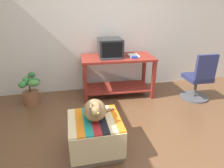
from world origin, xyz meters
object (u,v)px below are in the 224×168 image
at_px(book, 133,56).
at_px(ottoman_with_blanket, 95,135).
at_px(keyboard, 111,58).
at_px(office_chair, 199,80).
at_px(tv_monitor, 110,48).
at_px(potted_plant, 31,91).
at_px(cat, 95,110).
at_px(desk, 117,69).
at_px(stapler, 134,57).

bearing_deg(book, ottoman_with_blanket, -121.28).
height_order(keyboard, office_chair, office_chair).
distance_m(keyboard, book, 0.44).
relative_size(tv_monitor, office_chair, 0.53).
distance_m(keyboard, potted_plant, 1.54).
xyz_separation_m(keyboard, cat, (-0.48, -1.34, -0.22)).
bearing_deg(keyboard, desk, 42.96).
height_order(keyboard, cat, keyboard).
xyz_separation_m(desk, office_chair, (1.41, -0.52, -0.14)).
bearing_deg(office_chair, desk, -18.48).
height_order(cat, office_chair, office_chair).
bearing_deg(desk, tv_monitor, 159.38).
xyz_separation_m(keyboard, potted_plant, (-1.44, 0.07, -0.53)).
bearing_deg(keyboard, cat, -110.38).
bearing_deg(book, desk, 168.94).
xyz_separation_m(tv_monitor, book, (0.41, -0.12, -0.14)).
xyz_separation_m(keyboard, book, (0.43, 0.08, 0.00)).
height_order(keyboard, ottoman_with_blanket, keyboard).
distance_m(tv_monitor, stapler, 0.48).
relative_size(book, office_chair, 0.27).
relative_size(ottoman_with_blanket, stapler, 5.58).
distance_m(tv_monitor, cat, 1.65).
bearing_deg(book, stapler, -99.41).
xyz_separation_m(ottoman_with_blanket, potted_plant, (-0.95, 1.43, 0.03)).
xyz_separation_m(desk, tv_monitor, (-0.13, 0.06, 0.40)).
height_order(tv_monitor, ottoman_with_blanket, tv_monitor).
distance_m(tv_monitor, book, 0.45).
height_order(cat, potted_plant, cat).
bearing_deg(office_chair, tv_monitor, -18.78).
bearing_deg(potted_plant, desk, 2.48).
xyz_separation_m(ottoman_with_blanket, cat, (0.01, 0.02, 0.34)).
relative_size(book, potted_plant, 0.43).
xyz_separation_m(ottoman_with_blanket, stapler, (0.90, 1.31, 0.57)).
bearing_deg(keyboard, office_chair, -14.30).
relative_size(tv_monitor, book, 1.95).
height_order(desk, keyboard, keyboard).
height_order(desk, cat, desk).
height_order(desk, stapler, stapler).
height_order(keyboard, stapler, stapler).
relative_size(keyboard, stapler, 3.64).
height_order(keyboard, book, book).
bearing_deg(cat, desk, 70.93).
xyz_separation_m(office_chair, stapler, (-1.15, 0.33, 0.40)).
bearing_deg(potted_plant, keyboard, -2.81).
bearing_deg(office_chair, book, -20.29).
bearing_deg(stapler, cat, 153.52).
distance_m(tv_monitor, potted_plant, 1.62).
height_order(book, stapler, stapler).
relative_size(ottoman_with_blanket, potted_plant, 1.09).
height_order(desk, tv_monitor, tv_monitor).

